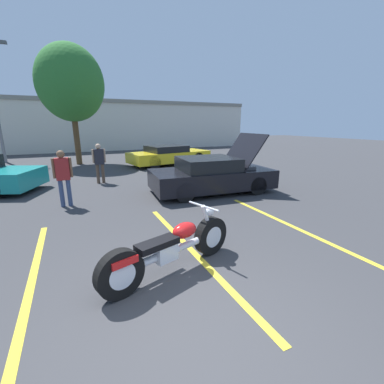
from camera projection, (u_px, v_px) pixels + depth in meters
ground_plane at (192, 343)px, 2.85m from camera, size 80.00×80.00×0.00m
parking_stripe_middle at (31, 286)px, 3.83m from camera, size 0.12×4.92×0.01m
parking_stripe_back at (192, 250)px, 4.91m from camera, size 0.12×4.92×0.01m
parking_stripe_far at (295, 227)px, 6.00m from camera, size 0.12×4.92×0.01m
far_building at (81, 124)px, 23.13m from camera, size 32.00×4.20×4.40m
tree_background at (71, 84)px, 14.22m from camera, size 3.59×3.59×6.59m
motorcycle at (171, 249)px, 4.10m from camera, size 2.46×1.02×0.99m
show_car_hood_open at (212, 175)px, 9.00m from camera, size 4.34×2.30×2.01m
parked_car_right_row at (169, 155)px, 15.09m from camera, size 4.96×2.75×1.12m
spectator_near_motorcycle at (99, 160)px, 10.26m from camera, size 0.52×0.21×1.59m
spectator_by_show_car at (63, 174)px, 7.32m from camera, size 0.52×0.21×1.63m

